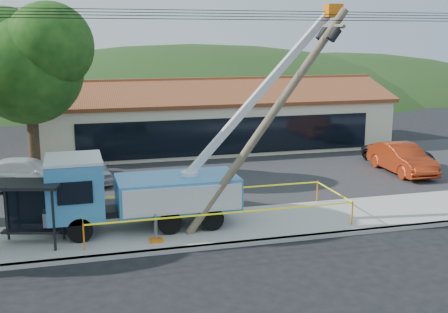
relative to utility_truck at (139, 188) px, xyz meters
name	(u,v)px	position (x,y,z in m)	size (l,w,h in m)	color
ground	(246,270)	(2.79, -4.63, -1.69)	(120.00, 120.00, 0.00)	black
curb	(228,245)	(2.79, -2.53, -1.62)	(60.00, 0.25, 0.15)	#AEACA3
sidewalk	(215,228)	(2.79, -0.63, -1.62)	(60.00, 4.00, 0.15)	#AEACA3
parking_lot	(177,179)	(2.79, 7.37, -1.64)	(60.00, 12.00, 0.10)	#28282B
strip_mall	(214,119)	(6.79, 15.35, 0.19)	(22.50, 8.53, 4.67)	beige
tree_lot	(28,59)	(-4.21, 8.37, 4.52)	(6.30, 5.60, 8.94)	#332316
hill_center	(192,94)	(12.79, 50.37, -1.69)	(89.60, 64.00, 32.00)	#1D3E16
hill_east	(334,91)	(32.79, 50.37, -1.69)	(72.80, 52.00, 26.00)	#1D3E16
utility_truck	(139,188)	(0.00, 0.00, 0.00)	(11.40, 3.85, 8.36)	black
leaning_pole	(275,111)	(4.93, -1.19, 2.92)	(6.22, 1.70, 8.29)	brown
bus_shelter	(30,198)	(-3.88, -0.74, 0.10)	(2.64, 2.00, 2.26)	black
caution_tape	(215,205)	(2.90, -0.28, -0.84)	(10.14, 3.27, 0.95)	orange
car_silver	(90,182)	(-1.59, 7.95, -1.69)	(1.71, 4.24, 1.45)	silver
car_red	(401,175)	(14.65, 5.25, -1.69)	(1.67, 4.79, 1.58)	#A72E10
car_white	(30,191)	(-4.48, 7.05, -1.69)	(2.07, 5.10, 1.48)	white
car_dark	(398,165)	(15.79, 7.38, -1.69)	(1.97, 4.26, 1.19)	black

